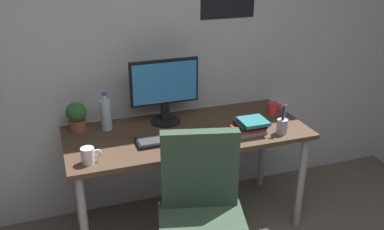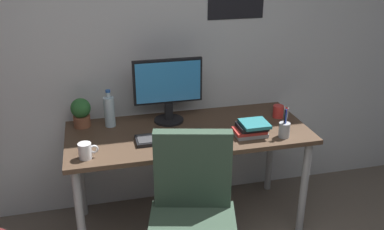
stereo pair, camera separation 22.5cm
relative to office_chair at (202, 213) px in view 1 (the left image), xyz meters
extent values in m
cube|color=silver|center=(-0.04, 1.03, 0.77)|extent=(4.40, 0.08, 2.60)
cube|color=#4C3828|center=(0.12, 0.61, 0.18)|extent=(1.56, 0.68, 0.03)
cylinder|color=#9EA0A5|center=(-0.60, 0.33, -0.18)|extent=(0.05, 0.05, 0.69)
cylinder|color=#9EA0A5|center=(0.84, 0.33, -0.18)|extent=(0.05, 0.05, 0.69)
cylinder|color=#9EA0A5|center=(-0.60, 0.89, -0.18)|extent=(0.05, 0.05, 0.69)
cylinder|color=#9EA0A5|center=(0.84, 0.89, -0.18)|extent=(0.05, 0.05, 0.69)
cube|color=#334738|center=(0.03, 0.12, 0.20)|extent=(0.42, 0.17, 0.45)
cylinder|color=black|center=(0.03, 0.79, 0.20)|extent=(0.20, 0.20, 0.01)
cube|color=black|center=(0.03, 0.79, 0.27)|extent=(0.05, 0.04, 0.12)
cube|color=black|center=(0.03, 0.80, 0.48)|extent=(0.46, 0.02, 0.30)
cube|color=#338CD8|center=(0.03, 0.78, 0.48)|extent=(0.43, 0.00, 0.27)
cube|color=black|center=(-0.02, 0.51, 0.20)|extent=(0.43, 0.15, 0.02)
cube|color=#38383A|center=(-0.02, 0.51, 0.22)|extent=(0.41, 0.13, 0.00)
ellipsoid|color=black|center=(0.28, 0.48, 0.21)|extent=(0.06, 0.11, 0.04)
cylinder|color=silver|center=(-0.36, 0.81, 0.29)|extent=(0.07, 0.07, 0.20)
cylinder|color=silver|center=(-0.36, 0.81, 0.41)|extent=(0.03, 0.03, 0.04)
cylinder|color=#2659B2|center=(-0.36, 0.81, 0.44)|extent=(0.03, 0.03, 0.01)
cylinder|color=red|center=(0.78, 0.68, 0.24)|extent=(0.07, 0.07, 0.09)
torus|color=red|center=(0.83, 0.68, 0.24)|extent=(0.05, 0.01, 0.05)
cylinder|color=white|center=(-0.53, 0.39, 0.24)|extent=(0.08, 0.08, 0.09)
torus|color=white|center=(-0.48, 0.39, 0.24)|extent=(0.05, 0.01, 0.05)
cylinder|color=brown|center=(-0.55, 0.84, 0.23)|extent=(0.11, 0.11, 0.07)
sphere|color=#2D6B33|center=(-0.55, 0.84, 0.32)|extent=(0.13, 0.13, 0.13)
ellipsoid|color=#287A38|center=(-0.58, 0.87, 0.32)|extent=(0.07, 0.08, 0.02)
ellipsoid|color=#287A38|center=(-0.52, 0.87, 0.34)|extent=(0.07, 0.08, 0.02)
ellipsoid|color=#287A38|center=(-0.57, 0.81, 0.34)|extent=(0.08, 0.07, 0.02)
cylinder|color=#9EA0A5|center=(0.68, 0.38, 0.24)|extent=(0.07, 0.07, 0.09)
cylinder|color=#263FBF|center=(0.68, 0.37, 0.32)|extent=(0.01, 0.01, 0.13)
cylinder|color=red|center=(0.69, 0.39, 0.32)|extent=(0.01, 0.01, 0.13)
cylinder|color=black|center=(0.67, 0.37, 0.32)|extent=(0.01, 0.01, 0.13)
cylinder|color=#9EA0A5|center=(0.69, 0.38, 0.32)|extent=(0.01, 0.03, 0.14)
cylinder|color=#9EA0A5|center=(0.68, 0.38, 0.32)|extent=(0.01, 0.02, 0.14)
cube|color=gray|center=(0.49, 0.44, 0.21)|extent=(0.20, 0.12, 0.02)
cube|color=#B22D28|center=(0.48, 0.45, 0.23)|extent=(0.20, 0.13, 0.02)
cube|color=black|center=(0.50, 0.46, 0.25)|extent=(0.18, 0.14, 0.03)
cube|color=#26727A|center=(0.51, 0.44, 0.27)|extent=(0.17, 0.17, 0.02)
camera|label=1|loc=(-0.67, -1.77, 1.37)|focal=39.98mm
camera|label=2|loc=(-0.45, -1.84, 1.37)|focal=39.98mm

